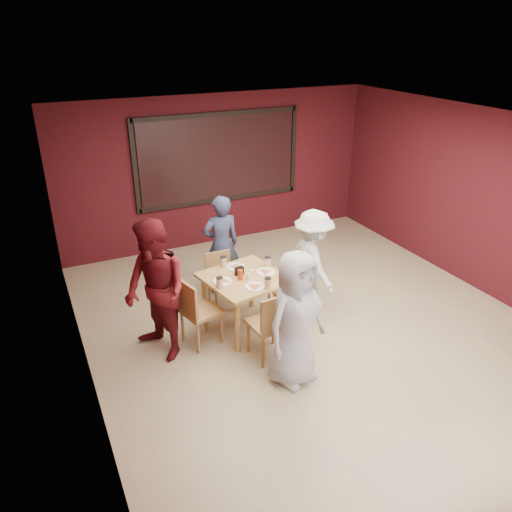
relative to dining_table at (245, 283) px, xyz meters
name	(u,v)px	position (x,y,z in m)	size (l,w,h in m)	color
floor	(314,328)	(0.86, -0.45, -0.70)	(7.00, 7.00, 0.00)	tan
window_blinds	(219,158)	(0.86, 3.00, 0.95)	(3.00, 0.02, 1.50)	black
dining_table	(245,283)	(0.00, 0.00, 0.00)	(1.18, 1.18, 0.95)	tan
chair_front	(272,322)	(0.00, -0.81, -0.15)	(0.50, 0.50, 0.97)	#A3743F
chair_back	(221,276)	(-0.05, 0.77, -0.24)	(0.41, 0.41, 0.82)	#A3743F
chair_left	(196,308)	(-0.74, -0.09, -0.15)	(0.57, 0.57, 0.97)	#A3743F
chair_right	(290,282)	(0.74, 0.05, -0.18)	(0.52, 0.52, 0.92)	#A3743F
diner_front	(295,319)	(0.06, -1.27, 0.14)	(0.82, 0.53, 1.68)	#ACACAC
diner_back	(221,245)	(0.12, 1.14, 0.10)	(0.58, 0.38, 1.59)	#323A59
diner_left	(156,291)	(-1.24, -0.09, 0.22)	(0.89, 0.70, 1.84)	#5F1217
diner_right	(313,262)	(1.09, 0.02, 0.08)	(1.01, 0.58, 1.57)	silver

